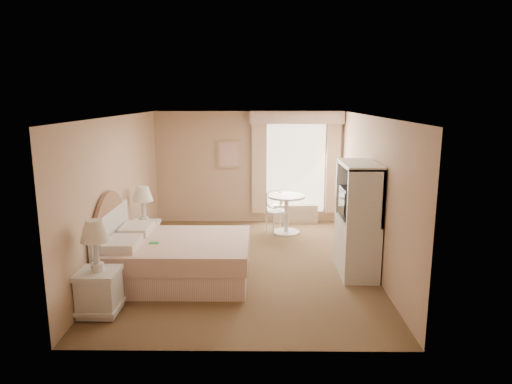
{
  "coord_description": "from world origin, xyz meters",
  "views": [
    {
      "loc": [
        0.26,
        -7.4,
        2.8
      ],
      "look_at": [
        0.18,
        0.3,
        1.2
      ],
      "focal_mm": 32.0,
      "sensor_mm": 36.0,
      "label": 1
    }
  ],
  "objects_px": {
    "cafe_chair": "(276,208)",
    "armoire": "(357,228)",
    "nightstand_far": "(145,229)",
    "round_table": "(286,208)",
    "bed": "(172,257)",
    "nightstand_near": "(98,280)"
  },
  "relations": [
    {
      "from": "nightstand_far",
      "to": "cafe_chair",
      "type": "height_order",
      "value": "nightstand_far"
    },
    {
      "from": "round_table",
      "to": "cafe_chair",
      "type": "xyz_separation_m",
      "value": [
        -0.22,
        0.1,
        -0.02
      ]
    },
    {
      "from": "bed",
      "to": "armoire",
      "type": "height_order",
      "value": "armoire"
    },
    {
      "from": "cafe_chair",
      "to": "armoire",
      "type": "distance_m",
      "value": 2.62
    },
    {
      "from": "nightstand_near",
      "to": "cafe_chair",
      "type": "bearing_deg",
      "value": 57.51
    },
    {
      "from": "bed",
      "to": "cafe_chair",
      "type": "height_order",
      "value": "bed"
    },
    {
      "from": "nightstand_far",
      "to": "bed",
      "type": "bearing_deg",
      "value": -59.06
    },
    {
      "from": "armoire",
      "to": "round_table",
      "type": "bearing_deg",
      "value": 114.56
    },
    {
      "from": "nightstand_near",
      "to": "round_table",
      "type": "relative_size",
      "value": 1.57
    },
    {
      "from": "nightstand_near",
      "to": "cafe_chair",
      "type": "height_order",
      "value": "nightstand_near"
    },
    {
      "from": "bed",
      "to": "round_table",
      "type": "bearing_deg",
      "value": 52.72
    },
    {
      "from": "bed",
      "to": "round_table",
      "type": "height_order",
      "value": "bed"
    },
    {
      "from": "bed",
      "to": "nightstand_near",
      "type": "height_order",
      "value": "bed"
    },
    {
      "from": "bed",
      "to": "nightstand_near",
      "type": "distance_m",
      "value": 1.4
    },
    {
      "from": "cafe_chair",
      "to": "armoire",
      "type": "xyz_separation_m",
      "value": [
        1.23,
        -2.31,
        0.23
      ]
    },
    {
      "from": "bed",
      "to": "nightstand_far",
      "type": "relative_size",
      "value": 1.76
    },
    {
      "from": "nightstand_near",
      "to": "round_table",
      "type": "bearing_deg",
      "value": 54.55
    },
    {
      "from": "bed",
      "to": "armoire",
      "type": "xyz_separation_m",
      "value": [
        2.93,
        0.31,
        0.39
      ]
    },
    {
      "from": "bed",
      "to": "round_table",
      "type": "xyz_separation_m",
      "value": [
        1.92,
        2.52,
        0.18
      ]
    },
    {
      "from": "cafe_chair",
      "to": "armoire",
      "type": "height_order",
      "value": "armoire"
    },
    {
      "from": "cafe_chair",
      "to": "armoire",
      "type": "bearing_deg",
      "value": -86.94
    },
    {
      "from": "nightstand_far",
      "to": "round_table",
      "type": "xyz_separation_m",
      "value": [
        2.64,
        1.32,
        0.07
      ]
    }
  ]
}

